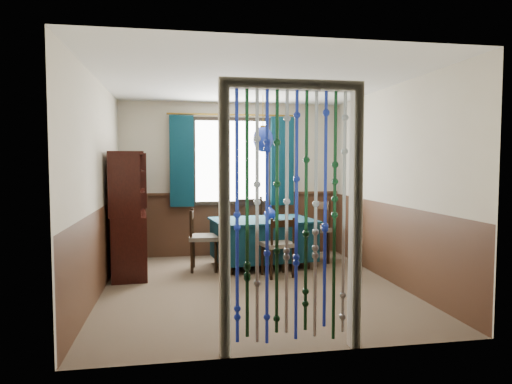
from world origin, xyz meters
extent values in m
plane|color=brown|center=(0.00, 0.00, 0.00)|extent=(4.00, 4.00, 0.00)
plane|color=silver|center=(0.00, 0.00, 2.50)|extent=(4.00, 4.00, 0.00)
plane|color=#BEB49C|center=(0.00, 2.00, 1.25)|extent=(3.60, 0.00, 3.60)
plane|color=#BEB49C|center=(0.00, -2.00, 1.25)|extent=(3.60, 0.00, 3.60)
plane|color=#BEB49C|center=(-1.80, 0.00, 1.25)|extent=(0.00, 4.00, 4.00)
plane|color=#BEB49C|center=(1.80, 0.00, 1.25)|extent=(0.00, 4.00, 4.00)
plane|color=#412718|center=(0.00, 1.99, 0.50)|extent=(3.60, 0.00, 3.60)
plane|color=#412718|center=(0.00, -1.99, 0.50)|extent=(3.60, 0.00, 3.60)
plane|color=#412718|center=(-1.79, 0.00, 0.50)|extent=(0.00, 4.00, 4.00)
plane|color=#412718|center=(1.79, 0.00, 0.50)|extent=(0.00, 4.00, 4.00)
cube|color=black|center=(0.00, 1.95, 1.55)|extent=(1.32, 0.12, 1.42)
cube|color=#0A2833|center=(0.34, 1.07, 0.39)|extent=(1.50, 1.11, 0.55)
cube|color=#0A2833|center=(0.34, 1.07, 0.68)|extent=(1.57, 1.18, 0.03)
cylinder|color=black|center=(-0.18, 0.66, 0.07)|extent=(0.07, 0.07, 0.14)
cylinder|color=black|center=(0.94, 0.80, 0.07)|extent=(0.07, 0.07, 0.14)
cylinder|color=black|center=(-0.27, 1.35, 0.07)|extent=(0.07, 0.07, 0.14)
cylinder|color=black|center=(0.86, 1.48, 0.07)|extent=(0.07, 0.07, 0.14)
cylinder|color=black|center=(0.30, 0.28, 0.20)|extent=(0.04, 0.04, 0.41)
cylinder|color=black|center=(0.61, 0.35, 0.20)|extent=(0.04, 0.04, 0.41)
cylinder|color=black|center=(0.24, 0.57, 0.20)|extent=(0.04, 0.04, 0.41)
cylinder|color=black|center=(0.55, 0.64, 0.20)|extent=(0.04, 0.04, 0.41)
cube|color=#5B5549|center=(0.42, 0.46, 0.43)|extent=(0.47, 0.46, 0.05)
cube|color=black|center=(0.46, 0.30, 0.73)|extent=(0.34, 0.11, 0.09)
cylinder|color=black|center=(0.30, 0.27, 0.61)|extent=(0.04, 0.04, 0.40)
cylinder|color=black|center=(0.61, 0.34, 0.61)|extent=(0.04, 0.04, 0.40)
cylinder|color=black|center=(0.46, 1.88, 0.24)|extent=(0.05, 0.05, 0.49)
cylinder|color=black|center=(0.07, 1.84, 0.24)|extent=(0.05, 0.05, 0.49)
cylinder|color=black|center=(0.49, 1.50, 0.24)|extent=(0.05, 0.05, 0.49)
cylinder|color=black|center=(0.10, 1.47, 0.24)|extent=(0.05, 0.05, 0.49)
cube|color=#5B5549|center=(0.28, 1.67, 0.52)|extent=(0.51, 0.49, 0.07)
cube|color=black|center=(0.26, 1.87, 0.88)|extent=(0.42, 0.07, 0.11)
cylinder|color=black|center=(0.46, 1.89, 0.73)|extent=(0.04, 0.04, 0.48)
cylinder|color=black|center=(0.06, 1.85, 0.73)|extent=(0.04, 0.04, 0.48)
cylinder|color=black|center=(-0.67, 1.17, 0.22)|extent=(0.04, 0.04, 0.44)
cylinder|color=black|center=(-0.71, 0.82, 0.22)|extent=(0.04, 0.04, 0.44)
cylinder|color=black|center=(-0.35, 1.14, 0.22)|extent=(0.04, 0.04, 0.44)
cylinder|color=black|center=(-0.38, 0.79, 0.22)|extent=(0.04, 0.04, 0.44)
cube|color=#5B5549|center=(-0.53, 0.98, 0.47)|extent=(0.45, 0.46, 0.06)
cube|color=black|center=(-0.70, 1.00, 0.79)|extent=(0.07, 0.37, 0.10)
cylinder|color=black|center=(-0.68, 1.17, 0.65)|extent=(0.04, 0.04, 0.43)
cylinder|color=black|center=(-0.72, 0.82, 0.65)|extent=(0.04, 0.04, 0.43)
cylinder|color=black|center=(1.34, 1.06, 0.24)|extent=(0.05, 0.05, 0.48)
cylinder|color=black|center=(1.25, 1.44, 0.24)|extent=(0.05, 0.05, 0.48)
cylinder|color=black|center=(0.98, 0.97, 0.24)|extent=(0.05, 0.05, 0.48)
cylinder|color=black|center=(0.89, 1.35, 0.24)|extent=(0.05, 0.05, 0.48)
cube|color=#5B5549|center=(1.12, 1.21, 0.51)|extent=(0.55, 0.56, 0.06)
cube|color=black|center=(1.31, 1.25, 0.87)|extent=(0.13, 0.41, 0.11)
cylinder|color=black|center=(1.35, 1.06, 0.72)|extent=(0.04, 0.04, 0.47)
cylinder|color=black|center=(1.26, 1.44, 0.72)|extent=(0.04, 0.04, 0.47)
cube|color=black|center=(-1.55, 1.01, 0.42)|extent=(0.54, 1.31, 0.84)
cube|color=black|center=(-1.55, 0.40, 1.25)|extent=(0.40, 0.08, 0.84)
cube|color=black|center=(-1.55, 1.62, 1.25)|extent=(0.40, 0.08, 0.84)
cube|color=black|center=(-1.55, 1.01, 1.65)|extent=(0.49, 1.31, 0.04)
cube|color=black|center=(-1.75, 1.01, 1.25)|extent=(0.13, 1.26, 0.84)
cube|color=black|center=(-1.52, 1.01, 1.13)|extent=(0.43, 1.22, 0.02)
cube|color=black|center=(-1.52, 1.01, 1.41)|extent=(0.43, 1.22, 0.02)
cylinder|color=olive|center=(0.34, 1.07, 2.18)|extent=(0.01, 0.01, 0.64)
ellipsoid|color=navy|center=(0.34, 1.07, 1.86)|extent=(0.30, 0.30, 0.37)
cylinder|color=olive|center=(0.34, 1.07, 2.05)|extent=(0.09, 0.09, 0.03)
imported|color=navy|center=(0.46, 1.12, 0.79)|extent=(0.22, 0.22, 0.18)
imported|color=beige|center=(-1.50, 0.81, 1.17)|extent=(0.31, 0.31, 0.06)
imported|color=beige|center=(-1.50, 1.22, 0.92)|extent=(0.16, 0.16, 0.17)
camera|label=1|loc=(-0.90, -5.46, 1.53)|focal=32.00mm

